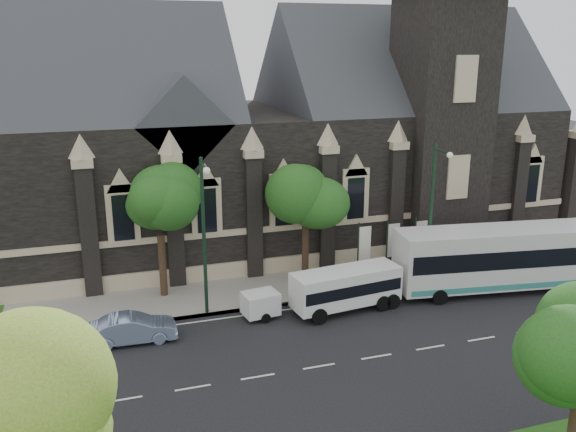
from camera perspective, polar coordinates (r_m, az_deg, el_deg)
name	(u,v)px	position (r m, az deg, el deg)	size (l,w,h in m)	color
ground	(319,366)	(29.67, 2.93, -13.94)	(160.00, 160.00, 0.00)	black
sidewalk	(265,290)	(37.73, -2.21, -6.95)	(80.00, 5.00, 0.15)	gray
museum	(296,134)	(45.58, 0.73, 7.69)	(40.00, 17.70, 29.90)	black
tree_park_near	(13,384)	(17.55, -24.45, -14.21)	(4.42, 4.42, 8.56)	black
tree_walk_right	(308,191)	(37.93, 1.87, 2.33)	(4.08, 4.08, 7.80)	black
tree_walk_left	(162,204)	(36.00, -11.76, 1.10)	(3.91, 3.91, 7.64)	black
street_lamp_near	(433,208)	(37.81, 13.47, 0.74)	(0.36, 1.88, 9.00)	black
street_lamp_mid	(204,229)	(32.96, -7.87, -1.23)	(0.36, 1.88, 9.00)	black
banner_flag_left	(362,247)	(38.51, 7.00, -2.90)	(0.90, 0.10, 4.00)	black
banner_flag_center	(391,244)	(39.36, 9.65, -2.58)	(0.90, 0.10, 4.00)	black
banner_flag_right	(419,241)	(40.29, 12.18, -2.28)	(0.90, 0.10, 4.00)	black
tour_coach	(506,257)	(39.49, 19.78, -3.63)	(13.85, 4.69, 3.96)	silver
shuttle_bus	(346,287)	(34.83, 5.51, -6.64)	(6.52, 2.92, 2.44)	silver
box_trailer	(260,304)	(34.01, -2.60, -8.23)	(2.85, 1.68, 1.48)	silver
sedan	(133,329)	(32.46, -14.38, -10.22)	(1.54, 4.41, 1.45)	#7D90B5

